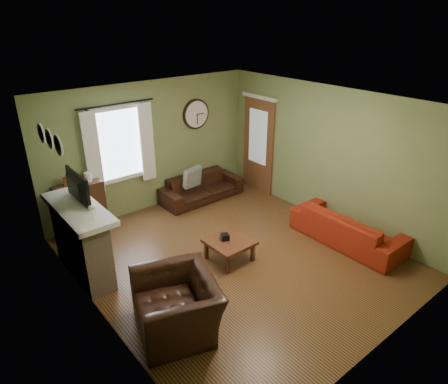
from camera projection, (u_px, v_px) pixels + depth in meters
floor at (234, 258)px, 6.73m from camera, size 4.60×5.20×0.00m
ceiling at (236, 104)px, 5.64m from camera, size 4.60×5.20×0.00m
wall_left at (92, 236)px, 4.87m from camera, size 0.00×5.20×2.60m
wall_right at (328, 156)px, 7.51m from camera, size 0.00×5.20×2.60m
wall_back at (151, 147)px, 8.02m from camera, size 4.60×0.00×2.60m
wall_front at (390, 263)px, 4.36m from camera, size 4.60×0.00×2.60m
fireplace at (82, 244)px, 6.11m from camera, size 0.40×1.40×1.10m
firebox at (96, 253)px, 6.32m from camera, size 0.04×0.60×0.55m
mantel at (78, 209)px, 5.88m from camera, size 0.58×1.60×0.08m
tv at (73, 192)px, 5.91m from camera, size 0.08×0.60×0.35m
tv_screen at (78, 187)px, 5.93m from camera, size 0.02×0.62×0.36m
medallion_left at (58, 145)px, 5.05m from camera, size 0.28×0.28×0.03m
medallion_mid at (50, 139)px, 5.29m from camera, size 0.28×0.28×0.03m
medallion_right at (41, 133)px, 5.54m from camera, size 0.28×0.28×0.03m
window_pane at (118, 144)px, 7.52m from camera, size 1.00×0.02×1.30m
curtain_rod at (116, 104)px, 7.13m from camera, size 0.03×0.03×1.50m
curtain_left at (93, 154)px, 7.16m from camera, size 0.28×0.04×1.55m
curtain_right at (147, 142)px, 7.79m from camera, size 0.28×0.04×1.55m
wall_clock at (196, 114)px, 8.41m from camera, size 0.64×0.06×0.64m
door at (258, 145)px, 8.90m from camera, size 0.05×0.90×2.10m
bookshelf at (81, 209)px, 7.28m from camera, size 0.84×0.36×0.99m
book at (66, 183)px, 7.19m from camera, size 0.29×0.30×0.02m
sofa_brown at (202, 187)px, 8.73m from camera, size 1.84×0.72×0.54m
pillow_left at (192, 178)px, 8.49m from camera, size 0.41×0.15×0.41m
pillow_right at (194, 176)px, 8.60m from camera, size 0.40×0.22×0.38m
sofa_red at (348, 228)px, 7.07m from camera, size 0.79×2.02×0.59m
armchair at (177, 305)px, 5.10m from camera, size 1.30×1.39×0.74m
coffee_table at (229, 250)px, 6.62m from camera, size 0.69×0.69×0.36m
tissue_box at (225, 238)px, 6.55m from camera, size 0.17×0.17×0.10m
wine_glass_a at (93, 213)px, 5.44m from camera, size 0.07×0.07×0.21m
wine_glass_b at (91, 212)px, 5.48m from camera, size 0.07×0.07×0.19m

